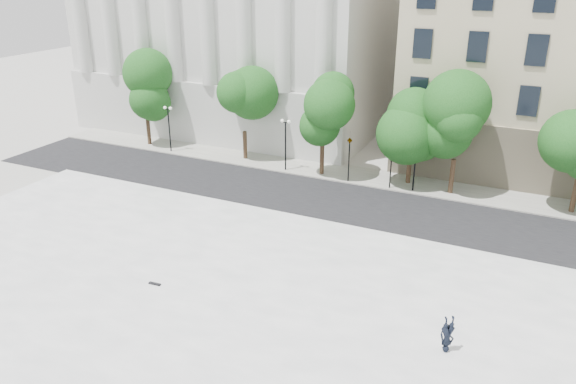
# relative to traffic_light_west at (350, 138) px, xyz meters

# --- Properties ---
(ground) EXTENTS (160.00, 160.00, 0.00)m
(ground) POSITION_rel_traffic_light_west_xyz_m (0.21, -22.30, -3.71)
(ground) COLOR #B2AFA8
(ground) RESTS_ON ground
(plaza) EXTENTS (44.00, 22.00, 0.45)m
(plaza) POSITION_rel_traffic_light_west_xyz_m (0.21, -19.30, -3.49)
(plaza) COLOR white
(plaza) RESTS_ON ground
(street) EXTENTS (60.00, 8.00, 0.02)m
(street) POSITION_rel_traffic_light_west_xyz_m (0.21, -4.30, -3.70)
(street) COLOR black
(street) RESTS_ON ground
(far_sidewalk) EXTENTS (60.00, 4.00, 0.12)m
(far_sidewalk) POSITION_rel_traffic_light_west_xyz_m (0.21, 1.70, -3.65)
(far_sidewalk) COLOR #B2B0A5
(far_sidewalk) RESTS_ON ground
(traffic_light_west) EXTENTS (1.00, 1.78, 4.21)m
(traffic_light_west) POSITION_rel_traffic_light_west_xyz_m (0.00, 0.00, 0.00)
(traffic_light_west) COLOR black
(traffic_light_west) RESTS_ON ground
(traffic_light_east) EXTENTS (0.74, 1.66, 4.16)m
(traffic_light_east) POSITION_rel_traffic_light_west_xyz_m (3.41, 0.00, -0.06)
(traffic_light_east) COLOR black
(traffic_light_east) RESTS_ON ground
(person_lying) EXTENTS (1.49, 1.86, 0.49)m
(person_lying) POSITION_rel_traffic_light_west_xyz_m (11.24, -18.66, -3.02)
(person_lying) COLOR black
(person_lying) RESTS_ON plaza
(skateboard) EXTENTS (0.70, 0.23, 0.07)m
(skateboard) POSITION_rel_traffic_light_west_xyz_m (-3.88, -19.70, -3.23)
(skateboard) COLOR black
(skateboard) RESTS_ON plaza
(street_trees) EXTENTS (46.60, 4.82, 7.39)m
(street_trees) POSITION_rel_traffic_light_west_xyz_m (2.02, 1.26, 1.34)
(street_trees) COLOR #382619
(street_trees) RESTS_ON ground
(lamp_posts) EXTENTS (36.75, 0.28, 4.48)m
(lamp_posts) POSITION_rel_traffic_light_west_xyz_m (-0.16, 0.30, -0.77)
(lamp_posts) COLOR black
(lamp_posts) RESTS_ON ground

